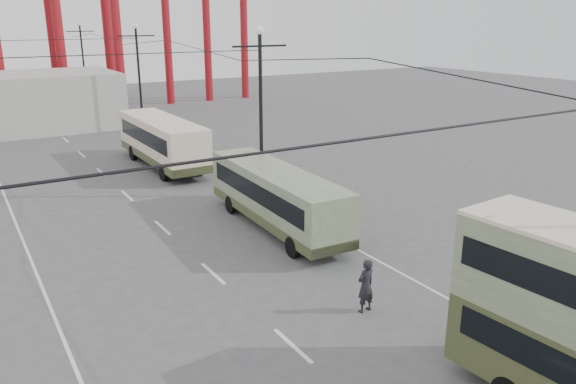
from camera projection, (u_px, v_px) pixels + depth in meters
road_markings at (142, 206)px, 30.24m from camera, size 12.52×120.00×0.01m
lamp_post_mid at (261, 114)px, 30.68m from camera, size 3.20×0.44×9.32m
lamp_post_far at (139, 79)px, 48.64m from camera, size 3.20×0.44×9.32m
lamp_post_distant at (84, 63)px, 66.61m from camera, size 3.20×0.44×9.32m
single_decker_green at (276, 196)px, 26.66m from camera, size 2.71×10.27×2.88m
single_decker_cream at (162, 140)px, 37.82m from camera, size 2.77×10.57×3.28m
pedestrian at (366, 286)px, 19.12m from camera, size 0.75×0.53×1.93m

